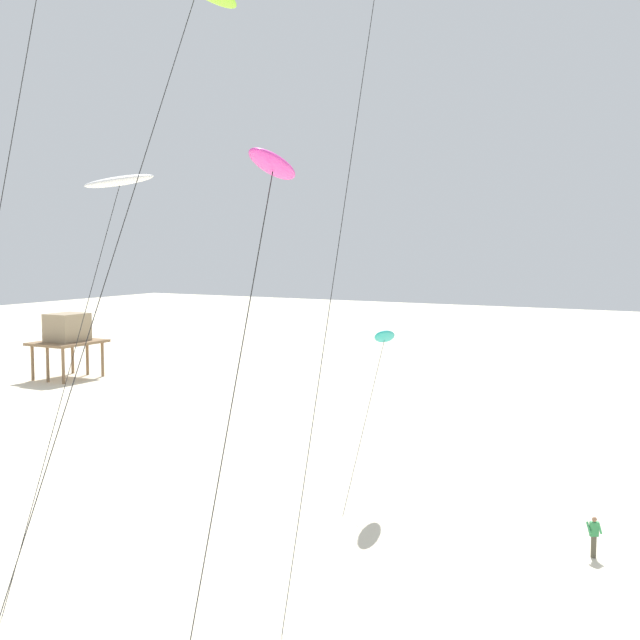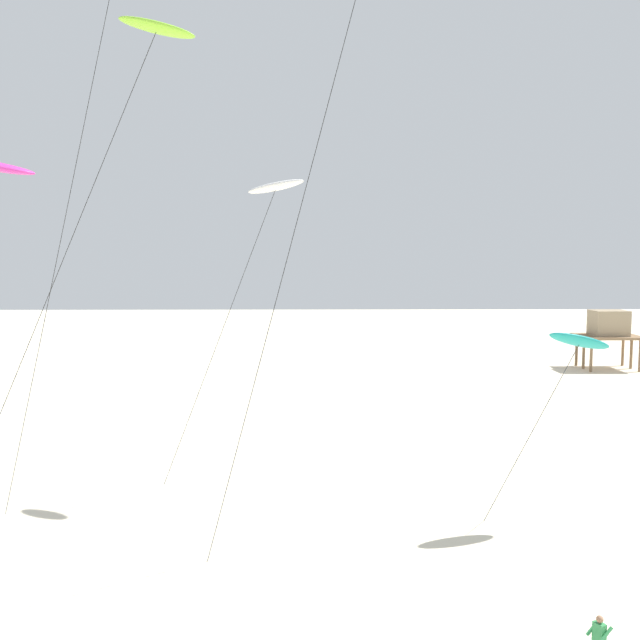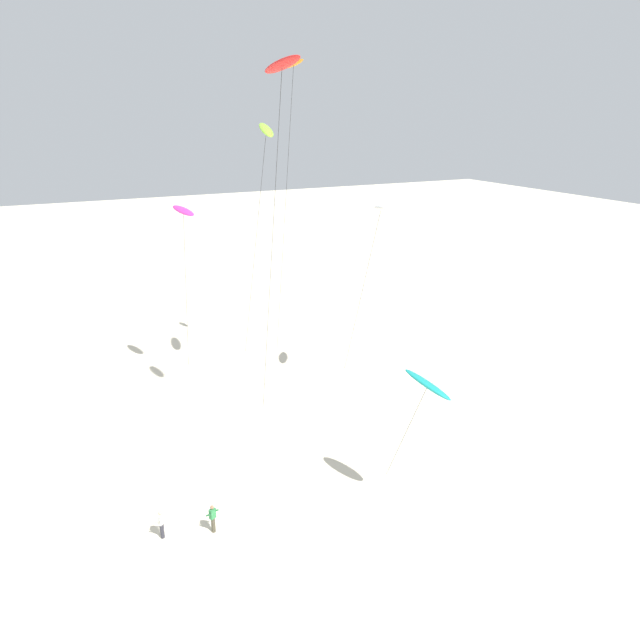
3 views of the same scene
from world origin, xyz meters
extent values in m
plane|color=beige|center=(0.00, 0.00, 0.00)|extent=(260.00, 260.00, 0.00)
ellipsoid|color=teal|center=(8.16, 12.28, 7.99)|extent=(3.20, 1.79, 1.35)
cylinder|color=#262626|center=(6.24, 12.41, 3.93)|extent=(3.87, 0.30, 7.87)
ellipsoid|color=#8CD833|center=(-9.09, 10.28, 20.18)|extent=(3.17, 1.45, 1.29)
cylinder|color=#262626|center=(-13.63, 10.60, 10.02)|extent=(9.11, 0.66, 20.06)
ellipsoid|color=white|center=(-4.97, 17.20, 14.92)|extent=(3.03, 1.75, 0.97)
cylinder|color=#262626|center=(-7.86, 17.41, 7.39)|extent=(5.80, 0.43, 14.80)
ellipsoid|color=#D8339E|center=(-13.28, 5.06, 14.41)|extent=(2.89, 1.59, 0.82)
cylinder|color=#262626|center=(-15.42, 5.21, 7.14)|extent=(4.32, 0.33, 14.29)
ellipsoid|color=orange|center=(-11.12, 13.28, 24.57)|extent=(2.18, 1.09, 0.78)
cylinder|color=#262626|center=(-14.09, 13.49, 12.24)|extent=(5.97, 0.44, 24.49)
ellipsoid|color=red|center=(-0.89, 8.20, 23.67)|extent=(3.42, 1.42, 1.18)
cylinder|color=#262626|center=(-4.07, 8.43, 11.78)|extent=(6.38, 0.47, 23.56)
cylinder|color=#4C4738|center=(4.72, 1.37, 0.44)|extent=(0.22, 0.22, 0.88)
cube|color=#338C4C|center=(4.72, 1.37, 1.17)|extent=(0.33, 0.39, 0.58)
sphere|color=#9E7051|center=(4.72, 1.37, 1.57)|extent=(0.20, 0.20, 0.20)
cylinder|color=#338C4C|center=(4.82, 1.17, 1.22)|extent=(0.49, 0.31, 0.39)
cylinder|color=#338C4C|center=(4.62, 1.57, 1.22)|extent=(0.49, 0.31, 0.39)
cylinder|color=#33333D|center=(3.99, -1.20, 0.44)|extent=(0.22, 0.22, 0.88)
cube|color=white|center=(3.99, -1.20, 1.17)|extent=(0.37, 0.39, 0.58)
sphere|color=beige|center=(3.99, -1.20, 1.57)|extent=(0.20, 0.20, 0.20)
cylinder|color=white|center=(4.13, -1.37, 1.22)|extent=(0.45, 0.39, 0.39)
cylinder|color=white|center=(3.85, -1.03, 1.22)|extent=(0.45, 0.39, 0.39)
camera|label=1|loc=(-29.98, -5.56, 12.72)|focal=48.53mm
camera|label=2|loc=(-3.33, -17.01, 11.66)|focal=39.21mm
camera|label=3|loc=(29.78, -4.36, 21.21)|focal=32.05mm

